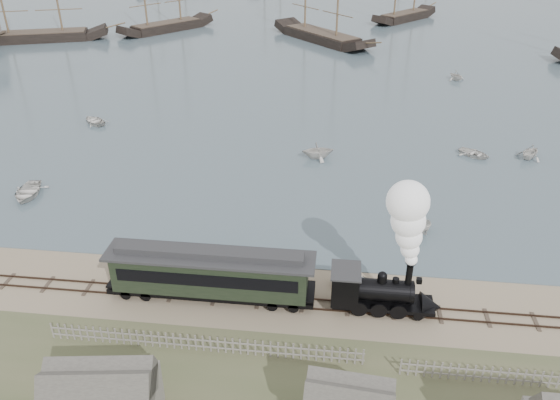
# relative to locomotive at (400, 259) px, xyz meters

# --- Properties ---
(ground) EXTENTS (600.00, 600.00, 0.00)m
(ground) POSITION_rel_locomotive_xyz_m (-4.96, 2.00, -4.16)
(ground) COLOR tan
(ground) RESTS_ON ground
(rail_track) EXTENTS (120.00, 1.80, 0.16)m
(rail_track) POSITION_rel_locomotive_xyz_m (-4.96, 0.00, -4.12)
(rail_track) COLOR #32231B
(rail_track) RESTS_ON ground
(picket_fence_west) EXTENTS (19.00, 0.10, 1.20)m
(picket_fence_west) POSITION_rel_locomotive_xyz_m (-11.46, -5.00, -4.16)
(picket_fence_west) COLOR slate
(picket_fence_west) RESTS_ON ground
(picket_fence_east) EXTENTS (15.00, 0.10, 1.20)m
(picket_fence_east) POSITION_rel_locomotive_xyz_m (7.54, -5.50, -4.16)
(picket_fence_east) COLOR slate
(picket_fence_east) RESTS_ON ground
(locomotive) EXTENTS (7.22, 2.69, 9.00)m
(locomotive) POSITION_rel_locomotive_xyz_m (0.00, 0.00, 0.00)
(locomotive) COLOR black
(locomotive) RESTS_ON ground
(passenger_coach) EXTENTS (13.86, 2.67, 3.37)m
(passenger_coach) POSITION_rel_locomotive_xyz_m (-12.13, 0.00, -2.03)
(passenger_coach) COLOR black
(passenger_coach) RESTS_ON ground
(beached_dinghy) EXTENTS (4.39, 4.95, 0.85)m
(beached_dinghy) POSITION_rel_locomotive_xyz_m (-2.15, 1.90, -3.73)
(beached_dinghy) COLOR silver
(beached_dinghy) RESTS_ON ground
(rowboat_0) EXTENTS (4.68, 3.69, 0.88)m
(rowboat_0) POSITION_rel_locomotive_xyz_m (-31.98, 12.02, -3.66)
(rowboat_0) COLOR silver
(rowboat_0) RESTS_ON harbor_water
(rowboat_1) EXTENTS (3.63, 3.96, 1.76)m
(rowboat_1) POSITION_rel_locomotive_xyz_m (-6.29, 23.37, -3.22)
(rowboat_1) COLOR silver
(rowboat_1) RESTS_ON harbor_water
(rowboat_2) EXTENTS (3.26, 2.90, 1.23)m
(rowboat_2) POSITION_rel_locomotive_xyz_m (2.39, 10.56, -3.48)
(rowboat_2) COLOR silver
(rowboat_2) RESTS_ON harbor_water
(rowboat_3) EXTENTS (3.93, 4.08, 0.69)m
(rowboat_3) POSITION_rel_locomotive_xyz_m (9.97, 25.72, -3.75)
(rowboat_3) COLOR silver
(rowboat_3) RESTS_ON harbor_water
(rowboat_4) EXTENTS (3.86, 3.84, 1.54)m
(rowboat_4) POSITION_rel_locomotive_xyz_m (15.54, 25.84, -3.33)
(rowboat_4) COLOR silver
(rowboat_4) RESTS_ON harbor_water
(rowboat_6) EXTENTS (4.21, 4.38, 0.74)m
(rowboat_6) POSITION_rel_locomotive_xyz_m (-33.44, 30.20, -3.73)
(rowboat_6) COLOR silver
(rowboat_6) RESTS_ON harbor_water
(rowboat_7) EXTENTS (3.64, 3.49, 1.48)m
(rowboat_7) POSITION_rel_locomotive_xyz_m (12.50, 53.41, -3.36)
(rowboat_7) COLOR silver
(rowboat_7) RESTS_ON harbor_water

